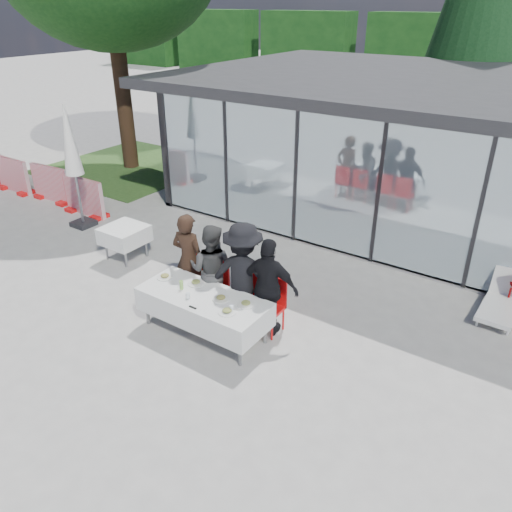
{
  "coord_description": "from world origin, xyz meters",
  "views": [
    {
      "loc": [
        4.36,
        -5.3,
        5.11
      ],
      "look_at": [
        -0.07,
        1.2,
        1.05
      ],
      "focal_mm": 35.0,
      "sensor_mm": 36.0,
      "label": 1
    }
  ],
  "objects": [
    {
      "name": "construction_barriers",
      "position": [
        -9.5,
        2.41,
        0.44
      ],
      "size": [
        7.8,
        0.6,
        1.0
      ],
      "color": "red",
      "rests_on": "ground"
    },
    {
      "name": "plate_a",
      "position": [
        -1.25,
        0.09,
        0.77
      ],
      "size": [
        0.29,
        0.29,
        0.07
      ],
      "color": "silver",
      "rests_on": "dining_table"
    },
    {
      "name": "grass_patch",
      "position": [
        -8.5,
        6.0,
        0.01
      ],
      "size": [
        5.0,
        5.0,
        0.02
      ],
      "primitive_type": "cube",
      "color": "#385926",
      "rests_on": "ground"
    },
    {
      "name": "juice_bottle",
      "position": [
        -0.75,
        -0.04,
        0.83
      ],
      "size": [
        0.06,
        0.06,
        0.16
      ],
      "primitive_type": "cylinder",
      "color": "#81B74C",
      "rests_on": "dining_table"
    },
    {
      "name": "lounger",
      "position": [
        3.75,
        3.56,
        0.26
      ],
      "size": [
        0.62,
        1.34,
        0.72
      ],
      "color": "white",
      "rests_on": "ground"
    },
    {
      "name": "diner_d",
      "position": [
        0.56,
        0.65,
        0.87
      ],
      "size": [
        1.2,
        1.2,
        1.75
      ],
      "primitive_type": "imported",
      "rotation": [
        0.0,
        0.0,
        3.34
      ],
      "color": "black",
      "rests_on": "ground"
    },
    {
      "name": "diner_b",
      "position": [
        -0.65,
        0.65,
        0.85
      ],
      "size": [
        1.03,
        1.03,
        1.69
      ],
      "primitive_type": "imported",
      "rotation": [
        0.0,
        0.0,
        3.45
      ],
      "color": "#474747",
      "rests_on": "ground"
    },
    {
      "name": "folded_eyeglasses",
      "position": [
        -0.22,
        -0.37,
        0.76
      ],
      "size": [
        0.14,
        0.03,
        0.01
      ],
      "primitive_type": "cube",
      "color": "black",
      "rests_on": "dining_table"
    },
    {
      "name": "diner_c",
      "position": [
        0.04,
        0.65,
        0.95
      ],
      "size": [
        1.51,
        1.51,
        1.89
      ],
      "primitive_type": "imported",
      "rotation": [
        0.0,
        0.0,
        3.42
      ],
      "color": "black",
      "rests_on": "ground"
    },
    {
      "name": "plate_c",
      "position": [
        0.0,
        0.08,
        0.77
      ],
      "size": [
        0.29,
        0.29,
        0.07
      ],
      "color": "silver",
      "rests_on": "dining_table"
    },
    {
      "name": "diner_chair_a",
      "position": [
        -1.18,
        0.76,
        0.54
      ],
      "size": [
        0.44,
        0.44,
        0.97
      ],
      "color": "red",
      "rests_on": "ground"
    },
    {
      "name": "diner_chair_c",
      "position": [
        0.04,
        0.76,
        0.54
      ],
      "size": [
        0.44,
        0.44,
        0.97
      ],
      "color": "red",
      "rests_on": "ground"
    },
    {
      "name": "pavilion",
      "position": [
        2.0,
        8.16,
        2.15
      ],
      "size": [
        14.8,
        8.8,
        3.44
      ],
      "color": "gray",
      "rests_on": "ground"
    },
    {
      "name": "diner_a",
      "position": [
        -1.18,
        0.65,
        0.89
      ],
      "size": [
        0.73,
        0.73,
        1.78
      ],
      "primitive_type": "imported",
      "rotation": [
        0.0,
        0.0,
        3.28
      ],
      "color": "#332016",
      "rests_on": "ground"
    },
    {
      "name": "diner_chair_d",
      "position": [
        0.56,
        0.76,
        0.54
      ],
      "size": [
        0.44,
        0.44,
        0.97
      ],
      "color": "red",
      "rests_on": "ground"
    },
    {
      "name": "diner_chair_b",
      "position": [
        -0.65,
        0.76,
        0.54
      ],
      "size": [
        0.44,
        0.44,
        0.97
      ],
      "color": "red",
      "rests_on": "ground"
    },
    {
      "name": "treeline",
      "position": [
        -2.0,
        28.0,
        2.2
      ],
      "size": [
        62.5,
        2.0,
        4.4
      ],
      "color": "#103511",
      "rests_on": "ground"
    },
    {
      "name": "spare_table_left",
      "position": [
        -3.52,
        1.2,
        0.55
      ],
      "size": [
        0.86,
        0.86,
        0.74
      ],
      "color": "silver",
      "rests_on": "ground"
    },
    {
      "name": "drinking_glasses",
      "position": [
        -0.06,
        -0.14,
        0.8
      ],
      "size": [
        0.88,
        0.17,
        0.1
      ],
      "color": "silver",
      "rests_on": "dining_table"
    },
    {
      "name": "plate_d",
      "position": [
        0.43,
        0.17,
        0.77
      ],
      "size": [
        0.29,
        0.29,
        0.07
      ],
      "color": "silver",
      "rests_on": "dining_table"
    },
    {
      "name": "plate_extra",
      "position": [
        0.32,
        -0.17,
        0.77
      ],
      "size": [
        0.29,
        0.29,
        0.07
      ],
      "color": "silver",
      "rests_on": "dining_table"
    },
    {
      "name": "dining_table",
      "position": [
        -0.31,
        0.01,
        0.54
      ],
      "size": [
        2.26,
        0.96,
        0.75
      ],
      "color": "silver",
      "rests_on": "ground"
    },
    {
      "name": "plate_b",
      "position": [
        -0.66,
        0.23,
        0.77
      ],
      "size": [
        0.29,
        0.29,
        0.07
      ],
      "color": "silver",
      "rests_on": "dining_table"
    },
    {
      "name": "ground",
      "position": [
        0.0,
        0.0,
        0.0
      ],
      "size": [
        90.0,
        90.0,
        0.0
      ],
      "primitive_type": "plane",
      "color": "#A4A09B",
      "rests_on": "ground"
    },
    {
      "name": "market_umbrella",
      "position": [
        -5.76,
        1.81,
        1.98
      ],
      "size": [
        0.5,
        0.5,
        3.0
      ],
      "color": "black",
      "rests_on": "ground"
    }
  ]
}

